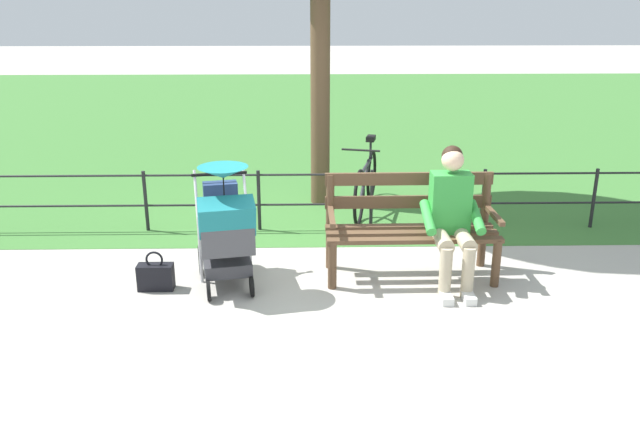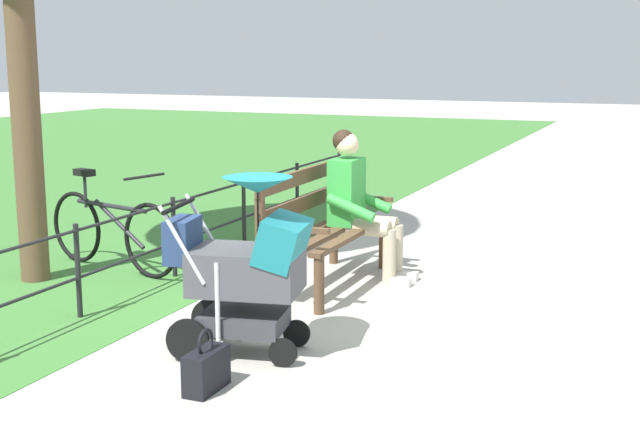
{
  "view_description": "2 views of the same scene",
  "coord_description": "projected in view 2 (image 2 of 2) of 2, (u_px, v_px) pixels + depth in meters",
  "views": [
    {
      "loc": [
        0.09,
        5.6,
        2.54
      ],
      "look_at": [
        -0.03,
        -0.04,
        0.64
      ],
      "focal_mm": 36.25,
      "sensor_mm": 36.0,
      "label": 1
    },
    {
      "loc": [
        5.47,
        2.6,
        1.89
      ],
      "look_at": [
        -0.2,
        0.19,
        0.75
      ],
      "focal_mm": 47.94,
      "sensor_mm": 36.0,
      "label": 2
    }
  ],
  "objects": [
    {
      "name": "ground_plane",
      "position": [
        286.0,
        315.0,
        6.3
      ],
      "size": [
        60.0,
        60.0,
        0.0
      ],
      "primitive_type": "plane",
      "color": "#ADA89E"
    },
    {
      "name": "handbag",
      "position": [
        206.0,
        369.0,
        4.86
      ],
      "size": [
        0.32,
        0.14,
        0.37
      ],
      "color": "black",
      "rests_on": "ground"
    },
    {
      "name": "park_bench",
      "position": [
        319.0,
        223.0,
        7.04
      ],
      "size": [
        1.6,
        0.61,
        0.96
      ],
      "color": "brown",
      "rests_on": "ground"
    },
    {
      "name": "bicycle",
      "position": [
        112.0,
        230.0,
        7.58
      ],
      "size": [
        0.54,
        1.62,
        0.89
      ],
      "color": "black",
      "rests_on": "ground"
    },
    {
      "name": "person_on_bench",
      "position": [
        359.0,
        201.0,
        7.23
      ],
      "size": [
        0.53,
        0.74,
        1.28
      ],
      "color": "tan",
      "rests_on": "ground"
    },
    {
      "name": "park_fence",
      "position": [
        165.0,
        231.0,
        7.2
      ],
      "size": [
        8.93,
        0.04,
        0.7
      ],
      "color": "black",
      "rests_on": "ground"
    },
    {
      "name": "stroller",
      "position": [
        247.0,
        264.0,
        5.39
      ],
      "size": [
        0.66,
        0.96,
        1.15
      ],
      "color": "black",
      "rests_on": "ground"
    }
  ]
}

